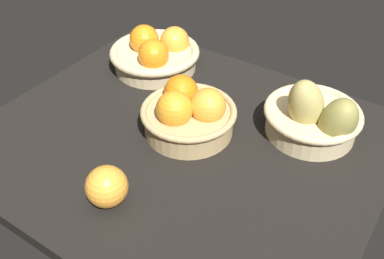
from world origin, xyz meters
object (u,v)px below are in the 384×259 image
Objects in this scene: basket_center at (189,113)px; loose_orange_front_gap at (107,187)px; basket_far_right_pears at (314,118)px; basket_far_left at (156,54)px.

basket_center reaches higher than loose_orange_front_gap.
basket_far_right_pears is (23.00, 13.47, 0.08)cm from basket_center.
basket_center is 26.65cm from basket_far_right_pears.
basket_far_right_pears is 2.72× the size of loose_orange_front_gap.
basket_far_left is at bearing 116.76° from loose_orange_front_gap.
basket_far_left is 3.01× the size of loose_orange_front_gap.
basket_center is 2.65× the size of loose_orange_front_gap.
basket_center reaches higher than basket_far_left.
basket_far_right_pears reaches higher than basket_far_left.
basket_far_left is 47.71cm from loose_orange_front_gap.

